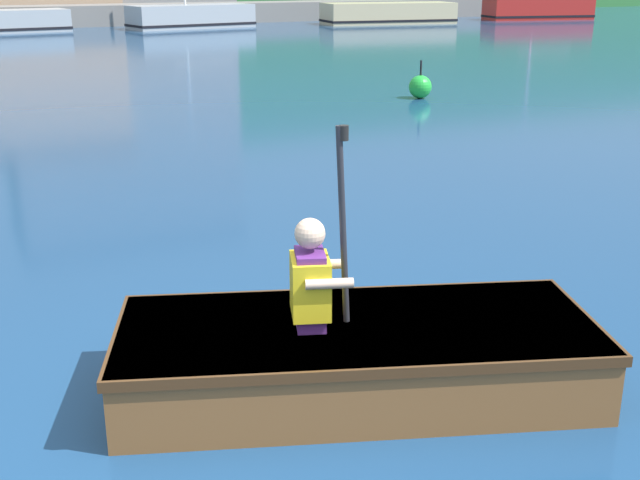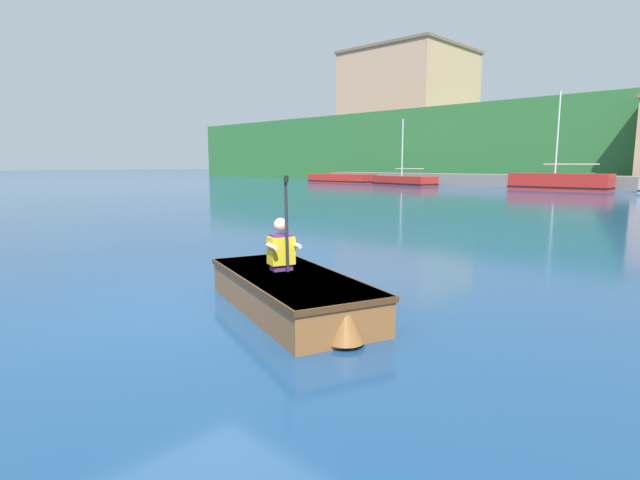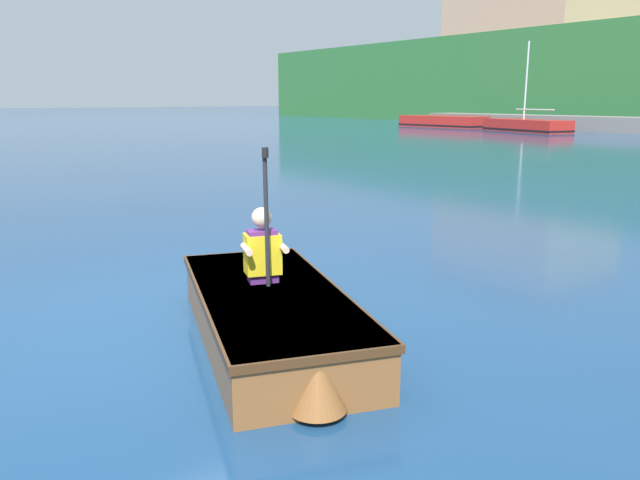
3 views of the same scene
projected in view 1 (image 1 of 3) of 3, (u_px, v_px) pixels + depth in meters
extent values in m
cube|color=#CCB789|center=(388.00, 13.00, 37.35)|extent=(6.33, 2.85, 0.94)
cube|color=black|center=(388.00, 20.00, 37.45)|extent=(6.37, 2.89, 0.10)
cube|color=red|center=(538.00, 9.00, 40.47)|extent=(5.66, 2.64, 1.05)
cube|color=black|center=(538.00, 16.00, 40.58)|extent=(5.71, 2.69, 0.10)
cube|color=#9EA3A8|center=(191.00, 16.00, 34.50)|extent=(5.55, 2.74, 0.96)
cube|color=black|center=(192.00, 24.00, 34.60)|extent=(5.60, 2.79, 0.10)
cube|color=brown|center=(357.00, 358.00, 4.62)|extent=(2.89, 1.91, 0.43)
cube|color=#482C16|center=(357.00, 328.00, 4.56)|extent=(2.95, 1.96, 0.06)
cube|color=#482C16|center=(357.00, 330.00, 4.56)|extent=(2.48, 1.60, 0.02)
cone|color=brown|center=(573.00, 344.00, 4.74)|extent=(0.48, 0.48, 0.38)
cube|color=brown|center=(322.00, 333.00, 4.55)|extent=(0.49, 1.02, 0.03)
cube|color=#592672|center=(310.00, 289.00, 4.45)|extent=(0.23, 0.28, 0.44)
cube|color=yellow|center=(310.00, 286.00, 4.45)|extent=(0.29, 0.34, 0.33)
sphere|color=beige|center=(310.00, 233.00, 4.35)|extent=(0.17, 0.17, 0.17)
cylinder|color=beige|center=(329.00, 284.00, 4.29)|extent=(0.26, 0.14, 0.06)
cylinder|color=beige|center=(323.00, 264.00, 4.58)|extent=(0.26, 0.14, 0.06)
cylinder|color=#232328|center=(343.00, 227.00, 4.36)|extent=(0.10, 0.06, 1.12)
cylinder|color=black|center=(344.00, 133.00, 4.19)|extent=(0.05, 0.05, 0.08)
sphere|color=green|center=(420.00, 87.00, 15.39)|extent=(0.44, 0.44, 0.44)
cylinder|color=black|center=(421.00, 68.00, 15.27)|extent=(0.04, 0.04, 0.28)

